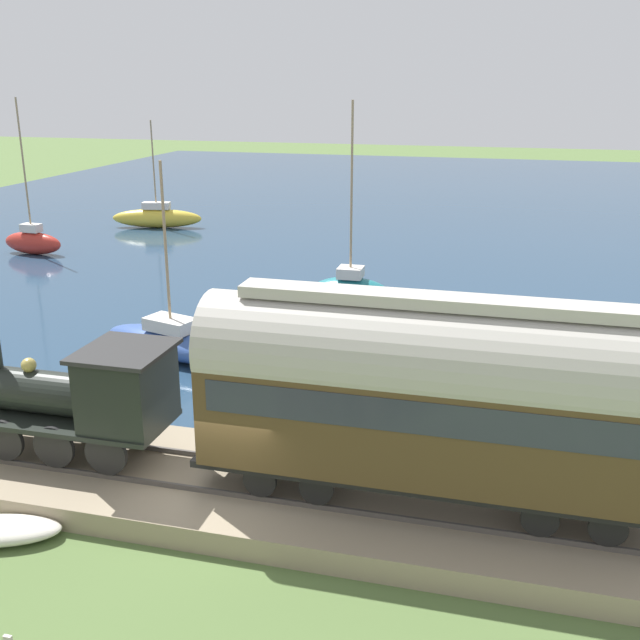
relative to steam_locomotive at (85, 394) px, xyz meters
name	(u,v)px	position (x,y,z in m)	size (l,w,h in m)	color
ground_plane	(228,514)	(-0.65, -3.79, -2.29)	(200.00, 200.00, 0.00)	#516B38
harbor_water	(437,210)	(42.50, -3.79, -2.29)	(80.00, 80.00, 0.01)	navy
rail_embankment	(237,489)	(0.00, -3.79, -2.01)	(4.40, 56.00, 0.68)	gray
steam_locomotive	(85,394)	(0.00, 0.00, 0.00)	(2.14, 5.55, 3.23)	black
passenger_coach	(433,392)	(0.00, -8.24, 0.97)	(2.30, 10.30, 4.66)	black
sailboat_teal	(350,291)	(15.73, -3.00, -1.51)	(1.70, 3.50, 8.66)	#1E707A
sailboat_red	(33,241)	(21.48, 16.61, -1.54)	(1.35, 3.75, 8.53)	#B72D23
sailboat_yellow	(157,217)	(30.50, 13.44, -1.59)	(2.40, 6.11, 6.95)	gold
sailboat_blue	(172,342)	(8.33, 1.83, -1.71)	(3.31, 6.13, 6.90)	#335199
rowboat_near_shore	(246,407)	(4.45, -2.37, -2.02)	(1.88, 2.17, 0.54)	silver
rowboat_mid_harbor	(484,345)	(11.66, -8.88, -2.02)	(1.37, 2.25, 0.53)	#B7B2A3
rowboat_far_out	(339,376)	(7.69, -4.42, -2.10)	(1.90, 3.12, 0.36)	beige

